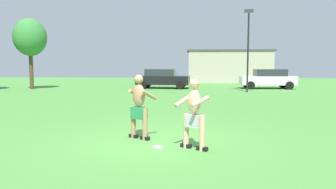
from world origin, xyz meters
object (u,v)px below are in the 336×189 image
object	(u,v)px
car_black_near_post	(162,78)
tree_right_field	(30,38)
player_in_gray	(194,111)
frisbee	(158,147)
lamp_post	(248,42)
car_white_mid_lot	(268,79)
player_near	(139,105)

from	to	relation	value
car_black_near_post	tree_right_field	world-z (taller)	tree_right_field
car_black_near_post	tree_right_field	bearing A→B (deg)	-171.44
tree_right_field	player_in_gray	bearing A→B (deg)	-54.08
frisbee	lamp_post	xyz separation A→B (m)	(4.87, 15.57, 3.52)
player_in_gray	frisbee	distance (m)	1.21
frisbee	car_white_mid_lot	bearing A→B (deg)	69.43
player_near	lamp_post	bearing A→B (deg)	69.75
frisbee	car_white_mid_lot	size ratio (longest dim) A/B	0.06
tree_right_field	frisbee	bearing A→B (deg)	-55.79
frisbee	tree_right_field	xyz separation A→B (m)	(-11.79, 17.33, 4.06)
player_in_gray	car_black_near_post	world-z (taller)	player_in_gray
player_in_gray	lamp_post	xyz separation A→B (m)	(4.03, 15.66, 2.66)
frisbee	lamp_post	bearing A→B (deg)	72.64
frisbee	lamp_post	size ratio (longest dim) A/B	0.04
player_in_gray	car_white_mid_lot	xyz separation A→B (m)	(6.32, 19.17, -0.05)
player_in_gray	frisbee	size ratio (longest dim) A/B	6.73
player_in_gray	frisbee	xyz separation A→B (m)	(-0.84, 0.09, -0.86)
frisbee	car_black_near_post	distance (m)	18.96
player_in_gray	car_black_near_post	xyz separation A→B (m)	(-2.29, 18.98, -0.05)
player_near	frisbee	bearing A→B (deg)	-56.52
car_black_near_post	lamp_post	distance (m)	7.63
frisbee	tree_right_field	size ratio (longest dim) A/B	0.04
lamp_post	tree_right_field	bearing A→B (deg)	173.94
player_near	player_in_gray	distance (m)	1.69
car_white_mid_lot	lamp_post	xyz separation A→B (m)	(-2.29, -3.51, 2.70)
car_black_near_post	player_near	bearing A→B (deg)	-87.19
car_black_near_post	car_white_mid_lot	xyz separation A→B (m)	(8.61, 0.18, 0.00)
lamp_post	player_in_gray	bearing A→B (deg)	-104.42
player_near	car_white_mid_lot	xyz separation A→B (m)	(7.72, 18.22, -0.06)
tree_right_field	player_near	bearing A→B (deg)	-55.75
player_in_gray	lamp_post	bearing A→B (deg)	75.58
frisbee	player_in_gray	bearing A→B (deg)	-6.31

